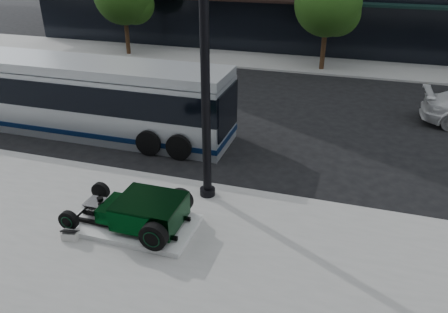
% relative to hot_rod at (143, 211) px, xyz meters
% --- Properties ---
extents(ground, '(120.00, 120.00, 0.00)m').
position_rel_hot_rod_xyz_m(ground, '(1.83, 4.90, -0.70)').
color(ground, black).
rests_on(ground, ground).
extents(sidewalk_far, '(70.00, 4.00, 0.12)m').
position_rel_hot_rod_xyz_m(sidewalk_far, '(1.83, 18.90, -0.64)').
color(sidewalk_far, gray).
rests_on(sidewalk_far, ground).
extents(street_trees, '(29.80, 3.80, 5.70)m').
position_rel_hot_rod_xyz_m(street_trees, '(2.98, 17.98, 3.07)').
color(street_trees, black).
rests_on(street_trees, sidewalk_far).
extents(display_plinth, '(3.40, 1.80, 0.15)m').
position_rel_hot_rod_xyz_m(display_plinth, '(-0.33, -0.00, -0.50)').
color(display_plinth, silver).
rests_on(display_plinth, sidewalk_near).
extents(hot_rod, '(3.22, 2.00, 0.81)m').
position_rel_hot_rod_xyz_m(hot_rod, '(0.00, 0.00, 0.00)').
color(hot_rod, black).
rests_on(hot_rod, display_plinth).
extents(info_plaque, '(0.45, 0.36, 0.31)m').
position_rel_hot_rod_xyz_m(info_plaque, '(-1.66, -0.96, -0.45)').
color(info_plaque, silver).
rests_on(info_plaque, sidewalk_near).
extents(lamppost, '(0.47, 0.47, 8.56)m').
position_rel_hot_rod_xyz_m(lamppost, '(1.05, 2.18, 3.38)').
color(lamppost, black).
rests_on(lamppost, sidewalk_near).
extents(transit_bus, '(12.12, 2.88, 2.92)m').
position_rel_hot_rod_xyz_m(transit_bus, '(-5.38, 5.69, 0.79)').
color(transit_bus, '#AFB5B9').
rests_on(transit_bus, ground).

